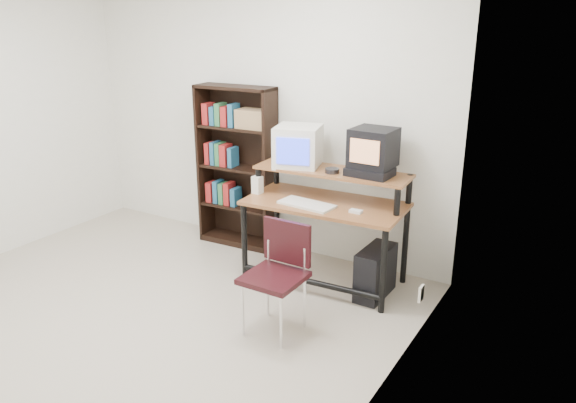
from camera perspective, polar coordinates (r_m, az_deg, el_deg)
The scene contains 16 objects.
floor at distance 4.54m, azimuth -17.27°, elevation -12.12°, with size 4.00×4.00×0.01m, color #BEB19D.
back_wall at distance 5.52m, azimuth -3.08°, elevation 8.66°, with size 4.00×0.01×2.60m, color white.
right_wall at distance 2.88m, azimuth 7.96°, elevation -0.90°, with size 0.01×4.00×2.60m, color white.
computer_desk at distance 4.79m, azimuth 3.91°, elevation -0.34°, with size 1.38×0.75×0.98m.
crt_monitor at distance 4.91m, azimuth 1.03°, elevation 5.61°, with size 0.47×0.47×0.36m.
vcr at distance 4.66m, azimuth 8.30°, elevation 2.94°, with size 0.36×0.26×0.08m, color black.
crt_tv at distance 4.65m, azimuth 8.66°, elevation 5.43°, with size 0.35×0.35×0.32m.
cd_spindle at distance 4.71m, azimuth 4.50°, elevation 3.07°, with size 0.12×0.12×0.05m, color #26262B.
keyboard at distance 4.66m, azimuth 1.91°, elevation -0.37°, with size 0.47×0.21×0.04m, color silver.
mousepad at distance 4.54m, azimuth 7.14°, elevation -1.22°, with size 0.22×0.18×0.01m, color black.
mouse at distance 4.52m, azimuth 6.90°, elevation -1.05°, with size 0.10×0.06×0.03m, color white.
desk_speaker at distance 4.96m, azimuth -3.13°, elevation 1.62°, with size 0.08×0.07×0.17m, color silver.
pc_tower at distance 4.75m, azimuth 8.87°, elevation -7.12°, with size 0.20×0.45×0.42m, color black.
school_chair at distance 4.11m, azimuth -0.94°, elevation -6.59°, with size 0.41×0.41×0.82m.
bookshelf at distance 5.59m, azimuth -5.10°, elevation 3.79°, with size 0.81×0.31×1.60m.
wall_outlet at distance 4.28m, azimuth 13.37°, elevation -9.07°, with size 0.02×0.08×0.12m, color beige.
Camera 1 is at (3.04, -2.51, 2.25)m, focal length 35.00 mm.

